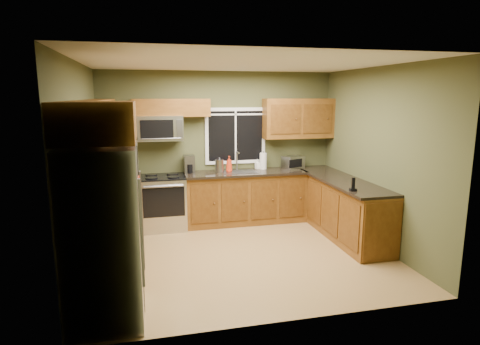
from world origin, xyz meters
name	(u,v)px	position (x,y,z in m)	size (l,w,h in m)	color
floor	(242,255)	(0.00, 0.00, 0.00)	(4.20, 4.20, 0.00)	olive
ceiling	(242,63)	(0.00, 0.00, 2.70)	(4.20, 4.20, 0.00)	white
back_wall	(219,147)	(0.00, 1.80, 1.35)	(4.20, 4.20, 0.00)	#454828
front_wall	(286,194)	(0.00, -1.80, 1.35)	(4.20, 4.20, 0.00)	#454828
left_wall	(82,169)	(-2.10, 0.00, 1.35)	(3.60, 3.60, 0.00)	#454828
right_wall	(378,158)	(2.10, 0.00, 1.35)	(3.60, 3.60, 0.00)	#454828
window	(236,136)	(0.30, 1.78, 1.55)	(1.12, 0.03, 1.02)	white
base_cabinets_left	(114,224)	(-1.80, 0.48, 0.45)	(0.60, 2.65, 0.90)	brown
countertop_left	(113,192)	(-1.78, 0.48, 0.92)	(0.65, 2.65, 0.04)	black
base_cabinets_back	(245,198)	(0.42, 1.50, 0.45)	(2.17, 0.60, 0.90)	brown
countertop_back	(246,173)	(0.42, 1.48, 0.92)	(2.17, 0.65, 0.04)	black
base_cabinets_peninsula	(340,207)	(1.80, 0.54, 0.45)	(0.60, 2.52, 0.90)	brown
countertop_peninsula	(340,179)	(1.78, 0.55, 0.92)	(0.65, 2.50, 0.04)	black
upper_cabinets_left	(97,126)	(-1.94, 0.48, 1.86)	(0.33, 2.65, 0.72)	brown
upper_cabinets_back_left	(171,108)	(-0.85, 1.64, 2.07)	(1.30, 0.33, 0.30)	brown
upper_cabinets_back_right	(298,118)	(1.45, 1.64, 1.86)	(1.30, 0.33, 0.72)	brown
upper_cabinet_over_fridge	(96,122)	(-1.74, -1.30, 2.03)	(0.72, 0.90, 0.38)	brown
refrigerator	(104,235)	(-1.74, -1.30, 0.90)	(0.74, 0.90, 1.80)	#B7B7BC
range	(163,202)	(-1.05, 1.47, 0.47)	(0.76, 0.69, 0.94)	#B7B7BC
microwave	(160,128)	(-1.05, 1.61, 1.73)	(0.76, 0.41, 0.42)	#B7B7BC
sink	(239,171)	(0.30, 1.49, 0.95)	(0.60, 0.42, 0.36)	slate
toaster_oven	(293,162)	(1.36, 1.62, 1.05)	(0.44, 0.39, 0.23)	#B7B7BC
coffee_maker	(189,165)	(-0.57, 1.62, 1.08)	(0.18, 0.25, 0.30)	slate
kettle	(219,165)	(-0.05, 1.53, 1.07)	(0.20, 0.20, 0.27)	#B7B7BC
paper_towel_roll	(263,161)	(0.79, 1.65, 1.09)	(0.16, 0.16, 0.33)	white
soap_bottle_a	(229,164)	(0.12, 1.50, 1.08)	(0.11, 0.11, 0.28)	red
soap_bottle_b	(258,164)	(0.70, 1.70, 1.03)	(0.08, 0.08, 0.18)	white
cordless_phone	(353,187)	(1.55, -0.30, 1.00)	(0.10, 0.10, 0.19)	black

